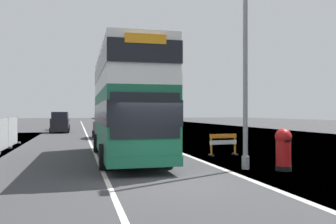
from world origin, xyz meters
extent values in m
cube|color=#38383A|center=(0.00, 0.00, -0.05)|extent=(140.00, 280.00, 0.10)
cube|color=#B2AFA8|center=(2.89, 0.00, 0.00)|extent=(0.24, 196.00, 0.01)
cube|color=silver|center=(-1.61, 0.00, 0.00)|extent=(0.16, 168.00, 0.01)
cube|color=#196042|center=(-0.27, 6.36, 1.73)|extent=(2.67, 10.61, 2.77)
cube|color=white|center=(-0.27, 6.36, 3.32)|extent=(2.67, 10.61, 0.40)
cube|color=white|center=(-0.27, 6.36, 4.23)|extent=(2.64, 10.50, 1.42)
cube|color=black|center=(-0.27, 6.36, 2.15)|extent=(2.69, 10.71, 0.89)
cube|color=black|center=(-0.27, 6.36, 4.23)|extent=(2.68, 10.66, 0.78)
cube|color=black|center=(-0.34, 1.05, 2.08)|extent=(2.33, 0.09, 1.52)
cube|color=orange|center=(-0.34, 1.05, 4.62)|extent=(1.40, 0.08, 0.32)
cube|color=#196042|center=(-0.27, 6.36, 0.53)|extent=(2.69, 10.71, 0.36)
cylinder|color=black|center=(-1.58, 3.10, 0.50)|extent=(0.31, 1.00, 1.00)
cylinder|color=black|center=(0.96, 3.07, 0.50)|extent=(0.31, 1.00, 1.00)
cylinder|color=black|center=(-1.50, 9.29, 0.50)|extent=(0.31, 1.00, 1.00)
cylinder|color=black|center=(1.03, 9.25, 0.50)|extent=(0.31, 1.00, 1.00)
cylinder|color=gray|center=(3.73, 1.98, 4.60)|extent=(0.18, 0.18, 9.19)
cylinder|color=gray|center=(3.73, 1.98, 0.25)|extent=(0.29, 0.29, 0.50)
cylinder|color=black|center=(4.97, 1.34, 0.09)|extent=(0.60, 0.60, 0.18)
cylinder|color=#B71414|center=(4.97, 1.34, 0.72)|extent=(0.55, 0.55, 1.08)
sphere|color=#B71414|center=(4.97, 1.34, 1.26)|extent=(0.62, 0.62, 0.62)
cube|color=black|center=(4.97, 1.05, 1.12)|extent=(0.22, 0.03, 0.07)
cube|color=orange|center=(4.63, 6.21, 0.99)|extent=(1.50, 0.22, 0.20)
cube|color=white|center=(4.63, 6.21, 0.67)|extent=(1.50, 0.22, 0.20)
cube|color=orange|center=(3.96, 6.15, 0.49)|extent=(0.08, 0.08, 0.99)
cube|color=black|center=(3.96, 6.15, 0.04)|extent=(0.18, 0.45, 0.08)
cube|color=orange|center=(5.30, 6.28, 0.49)|extent=(0.08, 0.08, 0.99)
cube|color=black|center=(5.30, 6.28, 0.04)|extent=(0.18, 0.45, 0.08)
cube|color=#A8AAAD|center=(-6.61, 11.17, 0.95)|extent=(0.04, 3.26, 1.80)
cube|color=#A8AAAD|center=(-6.61, 14.57, 0.95)|extent=(0.04, 3.26, 1.80)
cylinder|color=#939699|center=(-6.61, 12.87, 0.95)|extent=(0.06, 0.06, 1.90)
cube|color=gray|center=(-6.61, 12.87, 0.06)|extent=(0.44, 0.20, 0.12)
cylinder|color=#939699|center=(-6.61, 16.27, 0.95)|extent=(0.06, 0.06, 1.90)
cube|color=gray|center=(-6.61, 16.27, 0.06)|extent=(0.44, 0.20, 0.12)
cube|color=black|center=(-0.27, 20.37, 0.77)|extent=(1.73, 4.08, 1.17)
cube|color=black|center=(-0.27, 20.37, 1.67)|extent=(1.59, 2.24, 0.64)
cylinder|color=black|center=(0.60, 21.63, 0.30)|extent=(0.20, 0.60, 0.60)
cylinder|color=black|center=(-1.13, 21.63, 0.30)|extent=(0.20, 0.60, 0.60)
cylinder|color=black|center=(0.60, 19.11, 0.30)|extent=(0.20, 0.60, 0.60)
cylinder|color=black|center=(-1.13, 19.11, 0.30)|extent=(0.20, 0.60, 0.60)
cube|color=black|center=(-4.35, 29.85, 0.86)|extent=(1.81, 3.83, 1.36)
cube|color=black|center=(-4.35, 29.85, 1.90)|extent=(1.67, 2.11, 0.71)
cylinder|color=black|center=(-3.44, 31.04, 0.30)|extent=(0.20, 0.60, 0.60)
cylinder|color=black|center=(-5.26, 31.04, 0.30)|extent=(0.20, 0.60, 0.60)
cylinder|color=black|center=(-3.44, 28.66, 0.30)|extent=(0.20, 0.60, 0.60)
cylinder|color=black|center=(-5.26, 28.66, 0.30)|extent=(0.20, 0.60, 0.60)
cube|color=maroon|center=(-4.41, 36.76, 0.77)|extent=(1.74, 4.26, 1.18)
cube|color=black|center=(-4.41, 36.76, 1.76)|extent=(1.60, 2.34, 0.80)
cylinder|color=black|center=(-3.54, 38.08, 0.30)|extent=(0.20, 0.60, 0.60)
cylinder|color=black|center=(-5.28, 38.08, 0.30)|extent=(0.20, 0.60, 0.60)
cylinder|color=black|center=(-3.54, 35.44, 0.30)|extent=(0.20, 0.60, 0.60)
cylinder|color=black|center=(-5.28, 35.44, 0.30)|extent=(0.20, 0.60, 0.60)
camera|label=1|loc=(-2.53, -10.46, 2.17)|focal=37.94mm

